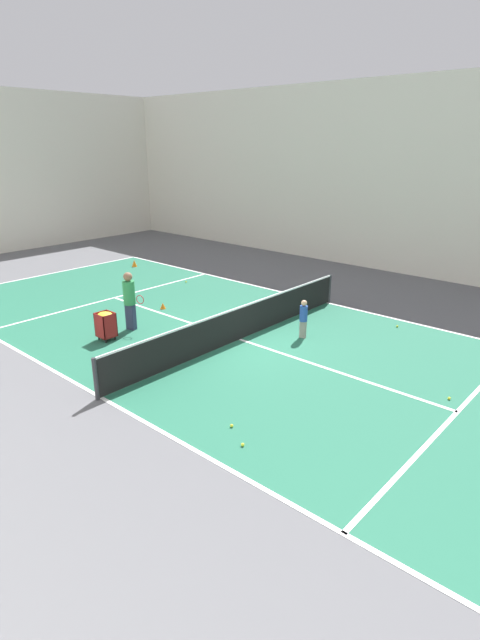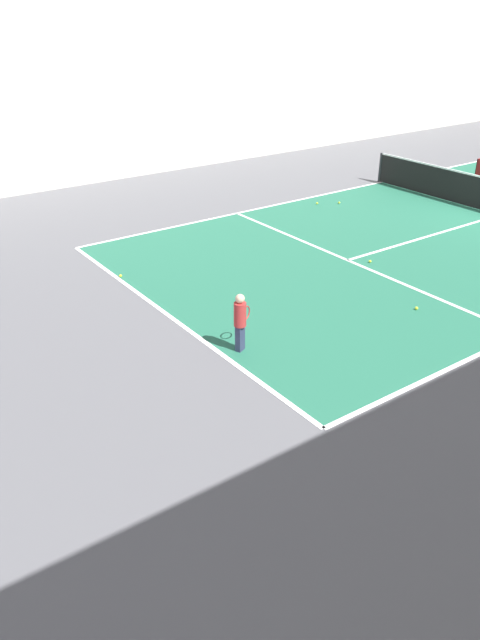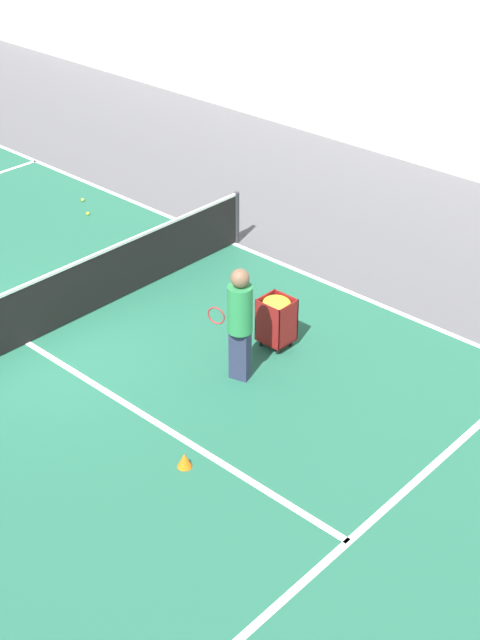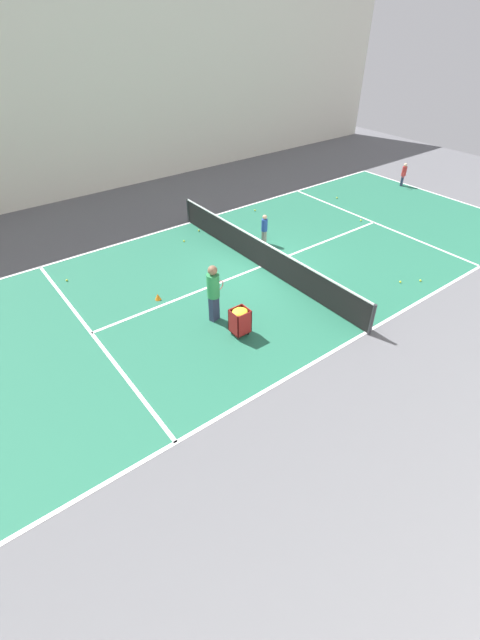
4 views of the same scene
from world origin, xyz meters
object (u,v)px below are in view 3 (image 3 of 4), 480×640
Objects in this scene: training_cone_0 at (184,460)px; ball_cart at (277,313)px; tennis_net at (23,314)px; coach_at_net at (240,317)px.

ball_cart is at bearing -161.25° from training_cone_0.
ball_cart is 4.07× the size of training_cone_0.
tennis_net is 3.94m from ball_cart.
coach_at_net is at bearing -156.81° from training_cone_0.
tennis_net is at bearing 11.81° from coach_at_net.
tennis_net is 3.99m from training_cone_0.
coach_at_net is (-1.59, 3.11, 0.52)m from tennis_net.
tennis_net is 5.39× the size of coach_at_net.
training_cone_0 is at bearing 18.75° from ball_cart.
training_cone_0 is (1.96, 0.84, -0.94)m from coach_at_net.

